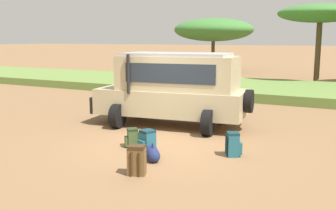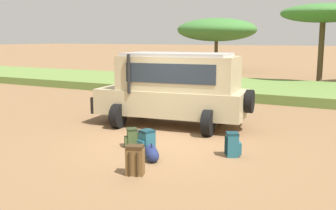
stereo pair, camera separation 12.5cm
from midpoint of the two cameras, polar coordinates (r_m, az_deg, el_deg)
The scene contains 10 objects.
ground_plane at distance 10.86m, azimuth -0.67°, elevation -5.88°, with size 320.00×320.00×0.00m, color olive.
grass_bank at distance 21.60m, azimuth 14.57°, elevation 2.18°, with size 120.00×7.00×0.44m.
safari_vehicle at distance 13.05m, azimuth 1.26°, elevation 2.54°, with size 5.46×3.17×2.44m.
backpack_beside_front_wheel at distance 10.71m, azimuth -4.95°, elevation -4.77°, with size 0.43×0.42×0.51m.
backpack_cluster_center at distance 8.55m, azimuth -4.35°, elevation -8.01°, with size 0.44×0.43×0.65m.
backpack_near_rear_wheel at distance 10.20m, azimuth -2.77°, elevation -5.27°, with size 0.43×0.48×0.58m.
backpack_outermost at distance 9.95m, azimuth 9.72°, elevation -5.71°, with size 0.45×0.42×0.61m.
duffel_bag_low_black_case at distance 9.61m, azimuth -2.01°, elevation -7.02°, with size 0.61×0.70×0.41m.
acacia_tree_far_left at distance 36.16m, azimuth 7.16°, elevation 10.77°, with size 7.24×6.28×4.70m.
acacia_tree_left_mid at distance 25.79m, azimuth 21.75°, elevation 12.20°, with size 4.98×5.45×4.94m.
Camera 2 is at (5.15, -9.11, 2.91)m, focal length 42.00 mm.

